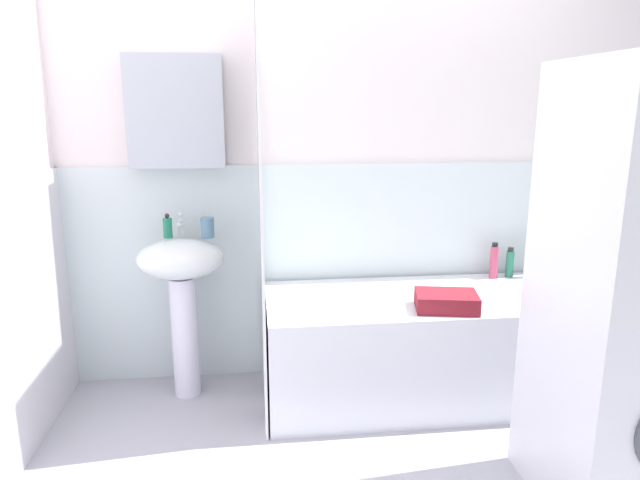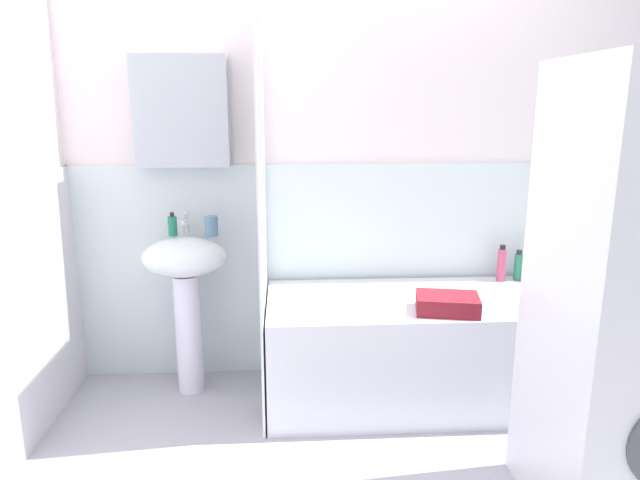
{
  "view_description": "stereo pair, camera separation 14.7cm",
  "coord_description": "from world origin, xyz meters",
  "px_view_note": "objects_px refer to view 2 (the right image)",
  "views": [
    {
      "loc": [
        -0.53,
        -1.82,
        1.51
      ],
      "look_at": [
        -0.23,
        0.77,
        0.89
      ],
      "focal_mm": 31.78,
      "sensor_mm": 36.0,
      "label": 1
    },
    {
      "loc": [
        -0.39,
        -1.83,
        1.51
      ],
      "look_at": [
        -0.23,
        0.77,
        0.89
      ],
      "focal_mm": 31.78,
      "sensor_mm": 36.0,
      "label": 2
    }
  ],
  "objects_px": {
    "lotion_bottle": "(501,264)",
    "washer_dryer_stack": "(637,303)",
    "sink": "(186,280)",
    "bathtub": "(424,348)",
    "towel_folded": "(447,304)",
    "soap_dispenser": "(173,225)",
    "body_wash_bottle": "(518,266)",
    "toothbrush_cup": "(211,226)",
    "shampoo_bottle": "(541,262)"
  },
  "relations": [
    {
      "from": "lotion_bottle",
      "to": "washer_dryer_stack",
      "type": "height_order",
      "value": "washer_dryer_stack"
    },
    {
      "from": "sink",
      "to": "lotion_bottle",
      "type": "distance_m",
      "value": 1.73
    },
    {
      "from": "sink",
      "to": "bathtub",
      "type": "distance_m",
      "value": 1.29
    },
    {
      "from": "towel_folded",
      "to": "sink",
      "type": "bearing_deg",
      "value": 164.39
    },
    {
      "from": "soap_dispenser",
      "to": "body_wash_bottle",
      "type": "xyz_separation_m",
      "value": [
        1.88,
        0.06,
        -0.27
      ]
    },
    {
      "from": "toothbrush_cup",
      "to": "bathtub",
      "type": "height_order",
      "value": "toothbrush_cup"
    },
    {
      "from": "bathtub",
      "to": "shampoo_bottle",
      "type": "height_order",
      "value": "shampoo_bottle"
    },
    {
      "from": "sink",
      "to": "shampoo_bottle",
      "type": "relative_size",
      "value": 3.73
    },
    {
      "from": "body_wash_bottle",
      "to": "towel_folded",
      "type": "bearing_deg",
      "value": -138.41
    },
    {
      "from": "towel_folded",
      "to": "washer_dryer_stack",
      "type": "height_order",
      "value": "washer_dryer_stack"
    },
    {
      "from": "soap_dispenser",
      "to": "towel_folded",
      "type": "height_order",
      "value": "soap_dispenser"
    },
    {
      "from": "shampoo_bottle",
      "to": "body_wash_bottle",
      "type": "xyz_separation_m",
      "value": [
        -0.12,
        0.02,
        -0.03
      ]
    },
    {
      "from": "sink",
      "to": "lotion_bottle",
      "type": "relative_size",
      "value": 4.11
    },
    {
      "from": "sink",
      "to": "towel_folded",
      "type": "xyz_separation_m",
      "value": [
        1.29,
        -0.36,
        -0.03
      ]
    },
    {
      "from": "soap_dispenser",
      "to": "bathtub",
      "type": "xyz_separation_m",
      "value": [
        1.3,
        -0.21,
        -0.63
      ]
    },
    {
      "from": "soap_dispenser",
      "to": "bathtub",
      "type": "bearing_deg",
      "value": -9.22
    },
    {
      "from": "soap_dispenser",
      "to": "body_wash_bottle",
      "type": "height_order",
      "value": "soap_dispenser"
    },
    {
      "from": "lotion_bottle",
      "to": "shampoo_bottle",
      "type": "bearing_deg",
      "value": -2.73
    },
    {
      "from": "soap_dispenser",
      "to": "lotion_bottle",
      "type": "xyz_separation_m",
      "value": [
        1.78,
        0.05,
        -0.25
      ]
    },
    {
      "from": "sink",
      "to": "body_wash_bottle",
      "type": "bearing_deg",
      "value": 3.67
    },
    {
      "from": "sink",
      "to": "washer_dryer_stack",
      "type": "xyz_separation_m",
      "value": [
        1.76,
        -1.04,
        0.21
      ]
    },
    {
      "from": "sink",
      "to": "body_wash_bottle",
      "type": "xyz_separation_m",
      "value": [
        1.82,
        0.12,
        0.01
      ]
    },
    {
      "from": "soap_dispenser",
      "to": "washer_dryer_stack",
      "type": "distance_m",
      "value": 2.13
    },
    {
      "from": "towel_folded",
      "to": "shampoo_bottle",
      "type": "bearing_deg",
      "value": 34.68
    },
    {
      "from": "shampoo_bottle",
      "to": "washer_dryer_stack",
      "type": "height_order",
      "value": "washer_dryer_stack"
    },
    {
      "from": "washer_dryer_stack",
      "to": "shampoo_bottle",
      "type": "bearing_deg",
      "value": 80.79
    },
    {
      "from": "shampoo_bottle",
      "to": "body_wash_bottle",
      "type": "relative_size",
      "value": 1.31
    },
    {
      "from": "lotion_bottle",
      "to": "washer_dryer_stack",
      "type": "relative_size",
      "value": 0.12
    },
    {
      "from": "lotion_bottle",
      "to": "washer_dryer_stack",
      "type": "bearing_deg",
      "value": -88.15
    },
    {
      "from": "bathtub",
      "to": "washer_dryer_stack",
      "type": "bearing_deg",
      "value": -59.45
    },
    {
      "from": "lotion_bottle",
      "to": "towel_folded",
      "type": "distance_m",
      "value": 0.64
    },
    {
      "from": "shampoo_bottle",
      "to": "towel_folded",
      "type": "distance_m",
      "value": 0.8
    },
    {
      "from": "soap_dispenser",
      "to": "shampoo_bottle",
      "type": "distance_m",
      "value": 2.02
    },
    {
      "from": "soap_dispenser",
      "to": "bathtub",
      "type": "distance_m",
      "value": 1.46
    },
    {
      "from": "shampoo_bottle",
      "to": "lotion_bottle",
      "type": "distance_m",
      "value": 0.22
    },
    {
      "from": "lotion_bottle",
      "to": "toothbrush_cup",
      "type": "bearing_deg",
      "value": -177.65
    },
    {
      "from": "soap_dispenser",
      "to": "bathtub",
      "type": "height_order",
      "value": "soap_dispenser"
    },
    {
      "from": "soap_dispenser",
      "to": "sink",
      "type": "bearing_deg",
      "value": -41.83
    },
    {
      "from": "soap_dispenser",
      "to": "shampoo_bottle",
      "type": "height_order",
      "value": "soap_dispenser"
    },
    {
      "from": "toothbrush_cup",
      "to": "shampoo_bottle",
      "type": "relative_size",
      "value": 0.46
    },
    {
      "from": "soap_dispenser",
      "to": "washer_dryer_stack",
      "type": "height_order",
      "value": "washer_dryer_stack"
    },
    {
      "from": "toothbrush_cup",
      "to": "body_wash_bottle",
      "type": "bearing_deg",
      "value": 2.57
    },
    {
      "from": "lotion_bottle",
      "to": "sink",
      "type": "bearing_deg",
      "value": -176.46
    },
    {
      "from": "washer_dryer_stack",
      "to": "towel_folded",
      "type": "bearing_deg",
      "value": 124.68
    },
    {
      "from": "body_wash_bottle",
      "to": "toothbrush_cup",
      "type": "bearing_deg",
      "value": -177.43
    },
    {
      "from": "bathtub",
      "to": "washer_dryer_stack",
      "type": "distance_m",
      "value": 1.17
    },
    {
      "from": "soap_dispenser",
      "to": "towel_folded",
      "type": "relative_size",
      "value": 0.44
    },
    {
      "from": "bathtub",
      "to": "lotion_bottle",
      "type": "height_order",
      "value": "lotion_bottle"
    },
    {
      "from": "shampoo_bottle",
      "to": "towel_folded",
      "type": "bearing_deg",
      "value": -145.32
    },
    {
      "from": "body_wash_bottle",
      "to": "washer_dryer_stack",
      "type": "height_order",
      "value": "washer_dryer_stack"
    }
  ]
}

